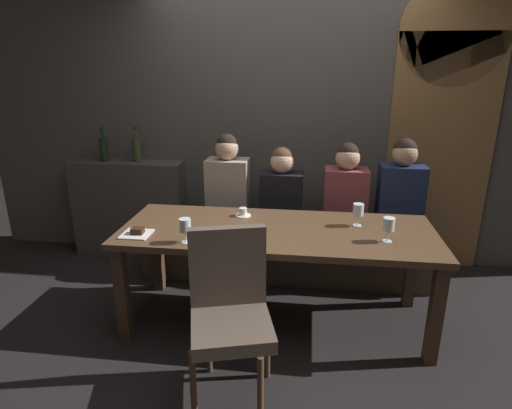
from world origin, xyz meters
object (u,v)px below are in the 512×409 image
(diner_redhead, at_px, (228,184))
(wine_glass_near_left, at_px, (389,225))
(diner_far_end, at_px, (345,191))
(espresso_cup, at_px, (243,213))
(wine_glass_near_right, at_px, (185,226))
(banquette_bench, at_px, (283,253))
(wine_bottle_dark_red, at_px, (104,149))
(chair_near_side, at_px, (230,304))
(diner_bearded, at_px, (282,192))
(dining_table, at_px, (277,240))
(wine_glass_end_right, at_px, (358,211))
(wine_bottle_pale_label, at_px, (137,149))
(dessert_plate, at_px, (137,233))
(diner_near_end, at_px, (401,191))

(diner_redhead, distance_m, wine_glass_near_left, 1.49)
(diner_far_end, relative_size, espresso_cup, 6.54)
(wine_glass_near_right, bearing_deg, diner_redhead, 85.75)
(banquette_bench, height_order, wine_bottle_dark_red, wine_bottle_dark_red)
(chair_near_side, distance_m, wine_bottle_dark_red, 2.39)
(diner_redhead, height_order, diner_bearded, diner_redhead)
(diner_redhead, bearing_deg, wine_bottle_dark_red, 166.36)
(dining_table, xyz_separation_m, wine_glass_end_right, (0.56, 0.14, 0.20))
(chair_near_side, distance_m, wine_glass_end_right, 1.19)
(diner_far_end, distance_m, wine_bottle_pale_label, 1.99)
(dining_table, height_order, diner_far_end, diner_far_end)
(diner_bearded, relative_size, espresso_cup, 6.13)
(banquette_bench, xyz_separation_m, wine_glass_near_left, (0.73, -0.83, 0.63))
(diner_redhead, height_order, wine_bottle_pale_label, diner_redhead)
(diner_bearded, bearing_deg, diner_far_end, -1.00)
(dining_table, distance_m, diner_far_end, 0.90)
(chair_near_side, xyz_separation_m, diner_redhead, (-0.29, 1.45, 0.29))
(dining_table, height_order, diner_redhead, diner_redhead)
(espresso_cup, bearing_deg, wine_bottle_dark_red, 151.52)
(banquette_bench, distance_m, dessert_plate, 1.42)
(diner_near_end, distance_m, espresso_cup, 1.34)
(wine_glass_near_left, height_order, espresso_cup, wine_glass_near_left)
(wine_bottle_dark_red, distance_m, dessert_plate, 1.54)
(diner_bearded, bearing_deg, dining_table, -88.36)
(diner_bearded, distance_m, wine_glass_near_left, 1.14)
(diner_bearded, distance_m, wine_bottle_dark_red, 1.78)
(banquette_bench, xyz_separation_m, wine_glass_near_right, (-0.57, -1.02, 0.62))
(diner_near_end, distance_m, wine_glass_end_right, 0.70)
(dining_table, xyz_separation_m, diner_bearded, (-0.02, 0.73, 0.14))
(diner_redhead, relative_size, wine_glass_end_right, 5.10)
(diner_near_end, bearing_deg, banquette_bench, -179.35)
(diner_far_end, xyz_separation_m, wine_glass_near_right, (-1.09, -1.04, 0.03))
(diner_far_end, height_order, diner_near_end, diner_near_end)
(diner_far_end, height_order, wine_bottle_dark_red, wine_bottle_dark_red)
(wine_bottle_pale_label, bearing_deg, chair_near_side, -55.43)
(banquette_bench, distance_m, chair_near_side, 1.48)
(wine_bottle_dark_red, height_order, wine_glass_near_left, wine_bottle_dark_red)
(diner_near_end, xyz_separation_m, wine_glass_near_left, (-0.23, -0.84, 0.01))
(diner_bearded, bearing_deg, wine_glass_near_right, -117.68)
(wine_glass_near_left, bearing_deg, diner_bearded, 131.16)
(wine_bottle_pale_label, bearing_deg, diner_near_end, -8.12)
(banquette_bench, relative_size, wine_glass_end_right, 15.24)
(dining_table, bearing_deg, diner_near_end, 36.38)
(wine_glass_near_right, distance_m, dessert_plate, 0.39)
(diner_far_end, bearing_deg, banquette_bench, -177.78)
(wine_glass_near_left, bearing_deg, banquette_bench, 131.35)
(chair_near_side, bearing_deg, banquette_bench, 81.79)
(diner_far_end, xyz_separation_m, wine_bottle_pale_label, (-1.95, 0.33, 0.25))
(wine_glass_end_right, bearing_deg, diner_near_end, 55.16)
(banquette_bench, xyz_separation_m, espresso_cup, (-0.28, -0.47, 0.54))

